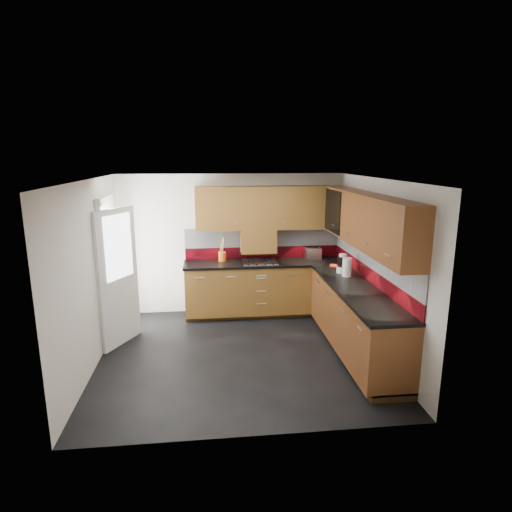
{
  "coord_description": "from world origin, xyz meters",
  "views": [
    {
      "loc": [
        -0.39,
        -5.47,
        2.69
      ],
      "look_at": [
        0.3,
        0.65,
        1.24
      ],
      "focal_mm": 30.0,
      "sensor_mm": 36.0,
      "label": 1
    }
  ],
  "objects": [
    {
      "name": "base_cabinets",
      "position": [
        1.07,
        0.72,
        0.44
      ],
      "size": [
        2.7,
        3.2,
        0.95
      ],
      "color": "brown",
      "rests_on": "room"
    },
    {
      "name": "orange_cloth",
      "position": [
        1.64,
        1.08,
        0.95
      ],
      "size": [
        0.18,
        0.17,
        0.02
      ],
      "primitive_type": "cube",
      "rotation": [
        0.0,
        0.0,
        -0.33
      ],
      "color": "#E64319",
      "rests_on": "countertop"
    },
    {
      "name": "upper_cabinets",
      "position": [
        1.23,
        0.78,
        1.84
      ],
      "size": [
        2.5,
        3.2,
        0.72
      ],
      "color": "brown",
      "rests_on": "room"
    },
    {
      "name": "extractor_hood",
      "position": [
        0.45,
        1.64,
        1.28
      ],
      "size": [
        0.6,
        0.33,
        0.4
      ],
      "primitive_type": "cube",
      "color": "brown",
      "rests_on": "room"
    },
    {
      "name": "countertop",
      "position": [
        1.05,
        0.7,
        0.92
      ],
      "size": [
        2.72,
        3.22,
        0.04
      ],
      "color": "black",
      "rests_on": "base_cabinets"
    },
    {
      "name": "back_door",
      "position": [
        -1.78,
        0.75,
        1.03
      ],
      "size": [
        0.42,
        1.19,
        2.04
      ],
      "color": "white",
      "rests_on": "room"
    },
    {
      "name": "utensil_pot",
      "position": [
        -0.17,
        1.63,
        1.04
      ],
      "size": [
        0.13,
        0.13,
        0.45
      ],
      "color": "orange",
      "rests_on": "countertop"
    },
    {
      "name": "room",
      "position": [
        0.0,
        0.0,
        1.5
      ],
      "size": [
        4.0,
        3.8,
        2.64
      ],
      "color": "black"
    },
    {
      "name": "toaster",
      "position": [
        1.4,
        1.62,
        1.03
      ],
      "size": [
        0.27,
        0.17,
        0.2
      ],
      "color": "silver",
      "rests_on": "countertop"
    },
    {
      "name": "gas_hob",
      "position": [
        0.45,
        1.47,
        0.95
      ],
      "size": [
        0.58,
        0.51,
        0.05
      ],
      "color": "silver",
      "rests_on": "countertop"
    },
    {
      "name": "glass_cabinet",
      "position": [
        1.71,
        1.07,
        1.87
      ],
      "size": [
        0.32,
        0.8,
        0.66
      ],
      "color": "black",
      "rests_on": "room"
    },
    {
      "name": "backsplash",
      "position": [
        1.28,
        0.93,
        1.21
      ],
      "size": [
        2.7,
        3.2,
        0.54
      ],
      "color": "maroon",
      "rests_on": "countertop"
    },
    {
      "name": "paper_towel",
      "position": [
        1.64,
        0.47,
        1.08
      ],
      "size": [
        0.17,
        0.17,
        0.28
      ],
      "primitive_type": "cylinder",
      "rotation": [
        0.0,
        0.0,
        0.32
      ],
      "color": "white",
      "rests_on": "countertop"
    },
    {
      "name": "food_processor",
      "position": [
        1.64,
        0.68,
        1.07
      ],
      "size": [
        0.18,
        0.18,
        0.29
      ],
      "color": "white",
      "rests_on": "countertop"
    }
  ]
}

